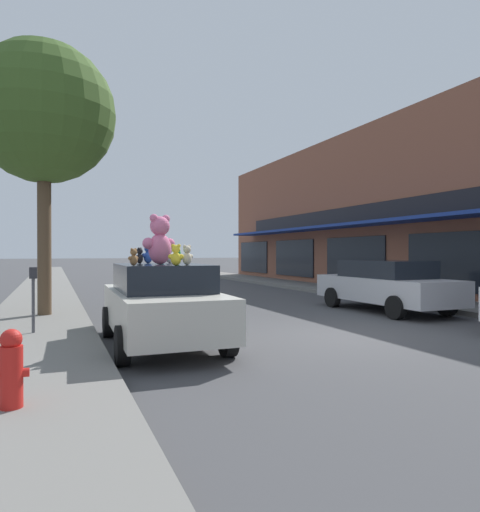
{
  "coord_description": "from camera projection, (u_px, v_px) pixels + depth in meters",
  "views": [
    {
      "loc": [
        -5.46,
        -7.83,
        1.71
      ],
      "look_at": [
        -0.84,
        3.46,
        1.61
      ],
      "focal_mm": 32.0,
      "sensor_mm": 36.0,
      "label": 1
    }
  ],
  "objects": [
    {
      "name": "teddy_bear_giant",
      "position": [
        160.0,
        240.0,
        8.2
      ],
      "size": [
        0.68,
        0.49,
        0.9
      ],
      "rotation": [
        0.0,
        0.0,
        3.51
      ],
      "color": "pink",
      "rests_on": "plush_art_car"
    },
    {
      "name": "teddy_bear_black",
      "position": [
        140.0,
        256.0,
        8.9
      ],
      "size": [
        0.19,
        0.23,
        0.31
      ],
      "rotation": [
        0.0,
        0.0,
        4.15
      ],
      "color": "black",
      "rests_on": "plush_art_car"
    },
    {
      "name": "teddy_bear_green",
      "position": [
        178.0,
        257.0,
        7.91
      ],
      "size": [
        0.16,
        0.21,
        0.28
      ],
      "rotation": [
        0.0,
        0.0,
        2.02
      ],
      "color": "green",
      "rests_on": "plush_art_car"
    },
    {
      "name": "plush_art_car",
      "position": [
        162.0,
        303.0,
        8.32
      ],
      "size": [
        1.96,
        4.09,
        1.49
      ],
      "rotation": [
        0.0,
        0.0,
        -0.03
      ],
      "color": "beige",
      "rests_on": "ground_plane"
    },
    {
      "name": "parked_car_far_center",
      "position": [
        385.0,
        284.0,
        13.21
      ],
      "size": [
        1.93,
        4.57,
        1.48
      ],
      "color": "#B7B7BC",
      "rests_on": "ground_plane"
    },
    {
      "name": "fire_hydrant",
      "position": [
        11.0,
        368.0,
        4.56
      ],
      "size": [
        0.33,
        0.22,
        0.79
      ],
      "color": "red",
      "rests_on": "sidewalk_near"
    },
    {
      "name": "street_tree",
      "position": [
        44.0,
        114.0,
        11.37
      ],
      "size": [
        3.5,
        3.5,
        6.79
      ],
      "color": "brown",
      "rests_on": "sidewalk_near"
    },
    {
      "name": "teddy_bear_yellow",
      "position": [
        176.0,
        255.0,
        7.46
      ],
      "size": [
        0.27,
        0.19,
        0.35
      ],
      "rotation": [
        0.0,
        0.0,
        2.81
      ],
      "color": "yellow",
      "rests_on": "plush_art_car"
    },
    {
      "name": "parking_meter",
      "position": [
        33.0,
        291.0,
        8.82
      ],
      "size": [
        0.14,
        0.1,
        1.27
      ],
      "color": "#4C4C51",
      "rests_on": "sidewalk_near"
    },
    {
      "name": "teddy_bear_cream",
      "position": [
        187.0,
        255.0,
        7.91
      ],
      "size": [
        0.26,
        0.18,
        0.35
      ],
      "rotation": [
        0.0,
        0.0,
        3.45
      ],
      "color": "beige",
      "rests_on": "plush_art_car"
    },
    {
      "name": "teddy_bear_blue",
      "position": [
        148.0,
        254.0,
        9.07
      ],
      "size": [
        0.28,
        0.22,
        0.38
      ],
      "rotation": [
        0.0,
        0.0,
        3.59
      ],
      "color": "blue",
      "rests_on": "plush_art_car"
    },
    {
      "name": "sidewalk_near",
      "position": [
        30.0,
        357.0,
        7.12
      ],
      "size": [
        2.26,
        90.0,
        0.15
      ],
      "color": "slate",
      "rests_on": "ground_plane"
    },
    {
      "name": "teddy_bear_teal",
      "position": [
        162.0,
        258.0,
        9.07
      ],
      "size": [
        0.17,
        0.13,
        0.22
      ],
      "rotation": [
        0.0,
        0.0,
        2.69
      ],
      "color": "teal",
      "rests_on": "plush_art_car"
    },
    {
      "name": "teddy_bear_white",
      "position": [
        170.0,
        254.0,
        9.22
      ],
      "size": [
        0.28,
        0.18,
        0.37
      ],
      "rotation": [
        0.0,
        0.0,
        3.29
      ],
      "color": "white",
      "rests_on": "plush_art_car"
    },
    {
      "name": "teddy_bear_brown",
      "position": [
        134.0,
        257.0,
        7.47
      ],
      "size": [
        0.21,
        0.18,
        0.29
      ],
      "rotation": [
        0.0,
        0.0,
        3.75
      ],
      "color": "olive",
      "rests_on": "plush_art_car"
    },
    {
      "name": "ground_plane",
      "position": [
        342.0,
        336.0,
        9.33
      ],
      "size": [
        260.0,
        260.0,
        0.0
      ],
      "primitive_type": "plane",
      "color": "#424244"
    }
  ]
}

